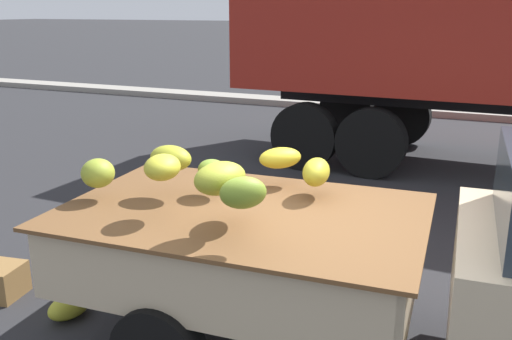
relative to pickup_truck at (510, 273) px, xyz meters
The scene contains 3 objects.
curb_strip 10.73m from the pickup_truck, 96.02° to the left, with size 80.00×0.80×0.16m, color gray.
pickup_truck is the anchor object (origin of this frame).
fallen_banana_bunch_near_tailgate 3.44m from the pickup_truck, behind, with size 0.40×0.24×0.20m, color gold.
Camera 1 is at (0.94, -3.69, 2.52)m, focal length 39.46 mm.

